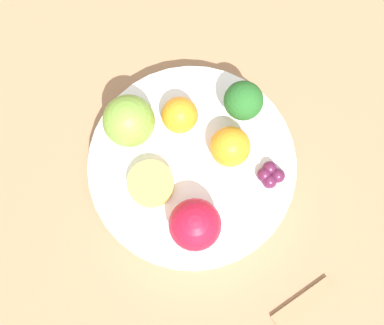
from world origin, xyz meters
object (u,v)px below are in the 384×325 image
at_px(orange_back, 180,115).
at_px(grape_cluster, 270,175).
at_px(bowl, 192,167).
at_px(orange_front, 230,147).
at_px(apple_red, 129,121).
at_px(spoon, 302,302).
at_px(broccoli, 243,101).
at_px(apple_green, 194,225).
at_px(small_cup, 151,184).

height_order(orange_back, grape_cluster, orange_back).
relative_size(bowl, orange_front, 5.23).
xyz_separation_m(apple_red, orange_front, (-0.11, 0.03, -0.01)).
height_order(orange_back, spoon, orange_back).
relative_size(broccoli, apple_green, 1.03).
distance_m(broccoli, small_cup, 0.14).
bearing_deg(spoon, apple_red, -47.67).
xyz_separation_m(apple_green, spoon, (-0.12, 0.09, -0.06)).
bearing_deg(broccoli, apple_red, 6.93).
bearing_deg(apple_green, orange_back, -85.33).
xyz_separation_m(orange_back, grape_cluster, (-0.10, 0.07, -0.01)).
distance_m(apple_green, orange_back, 0.13).
distance_m(bowl, small_cup, 0.06).
bearing_deg(grape_cluster, small_cup, 1.91).
height_order(broccoli, grape_cluster, broccoli).
distance_m(bowl, grape_cluster, 0.09).
bearing_deg(spoon, bowl, -53.24).
relative_size(apple_red, grape_cluster, 1.85).
xyz_separation_m(broccoli, grape_cluster, (-0.03, 0.08, -0.03)).
xyz_separation_m(apple_red, apple_green, (-0.07, 0.12, -0.00)).
bearing_deg(apple_red, apple_green, 119.54).
height_order(orange_front, grape_cluster, orange_front).
height_order(apple_red, spoon, apple_red).
relative_size(apple_green, small_cup, 1.09).
height_order(bowl, spoon, bowl).
bearing_deg(orange_back, grape_cluster, 144.42).
bearing_deg(orange_front, grape_cluster, 144.87).
relative_size(bowl, apple_green, 4.21).
bearing_deg(apple_green, small_cup, -47.15).
bearing_deg(small_cup, spoon, 140.46).
bearing_deg(bowl, spoon, 126.76).
bearing_deg(apple_red, orange_back, -173.15).
bearing_deg(apple_red, broccoli, -173.07).
distance_m(apple_green, small_cup, 0.07).
height_order(broccoli, spoon, broccoli).
relative_size(apple_red, small_cup, 1.12).
distance_m(apple_green, orange_front, 0.10).
distance_m(apple_red, small_cup, 0.08).
bearing_deg(grape_cluster, apple_red, -22.36).
relative_size(bowl, broccoli, 4.10).
xyz_separation_m(apple_red, small_cup, (-0.02, 0.07, -0.02)).
relative_size(apple_green, spoon, 0.75).
height_order(broccoli, orange_front, broccoli).
xyz_separation_m(bowl, broccoli, (-0.06, -0.06, 0.05)).
distance_m(orange_front, orange_back, 0.07).
distance_m(broccoli, orange_back, 0.07).
xyz_separation_m(apple_green, orange_front, (-0.05, -0.09, -0.01)).
bearing_deg(apple_green, bowl, -91.09).
bearing_deg(apple_green, orange_front, -117.57).
xyz_separation_m(orange_front, small_cup, (0.09, 0.04, -0.01)).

